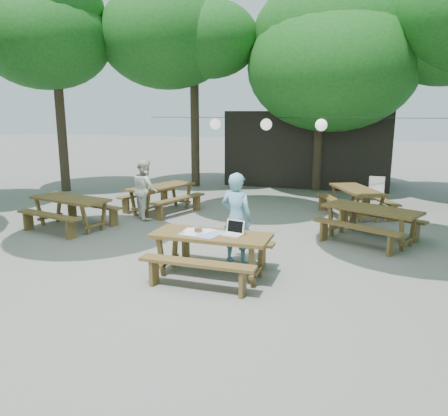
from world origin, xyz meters
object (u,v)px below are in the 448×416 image
object	(u,v)px
picnic_table_nw	(71,212)
plastic_chair	(375,199)
woman	(236,218)
main_picnic_table	(211,254)
second_person	(145,189)

from	to	relation	value
picnic_table_nw	plastic_chair	xyz separation A→B (m)	(7.00, 4.81, -0.13)
picnic_table_nw	plastic_chair	distance (m)	8.49
picnic_table_nw	plastic_chair	bearing A→B (deg)	47.03
woman	main_picnic_table	bearing A→B (deg)	87.07
picnic_table_nw	second_person	distance (m)	1.94
main_picnic_table	second_person	bearing A→B (deg)	132.33
main_picnic_table	plastic_chair	distance (m)	7.25
main_picnic_table	second_person	xyz separation A→B (m)	(-3.06, 3.36, 0.40)
second_person	picnic_table_nw	bearing A→B (deg)	96.24
main_picnic_table	picnic_table_nw	size ratio (longest dim) A/B	0.91
picnic_table_nw	second_person	size ratio (longest dim) A/B	1.40
main_picnic_table	second_person	size ratio (longest dim) A/B	1.28
main_picnic_table	picnic_table_nw	xyz separation A→B (m)	(-4.31, 1.93, 0.00)
main_picnic_table	picnic_table_nw	bearing A→B (deg)	155.92
main_picnic_table	second_person	distance (m)	4.57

